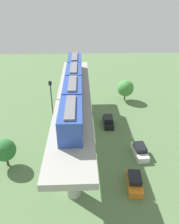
# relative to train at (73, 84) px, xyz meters

# --- Properties ---
(ground_plane) EXTENTS (120.00, 120.00, 0.00)m
(ground_plane) POSITION_rel_train_xyz_m (0.00, -0.55, -10.17)
(ground_plane) COLOR #5B7A4C
(viaduct) EXTENTS (5.20, 35.80, 8.64)m
(viaduct) POSITION_rel_train_xyz_m (0.00, -0.55, -3.50)
(viaduct) COLOR #A8A59E
(viaduct) RESTS_ON ground
(train) EXTENTS (2.64, 27.45, 3.24)m
(train) POSITION_rel_train_xyz_m (0.00, 0.00, 0.00)
(train) COLOR #2D4CA5
(train) RESTS_ON viaduct
(parked_car_white) EXTENTS (2.10, 4.32, 1.76)m
(parked_car_white) POSITION_rel_train_xyz_m (10.29, -4.98, -9.43)
(parked_car_white) COLOR white
(parked_car_white) RESTS_ON ground
(parked_car_black) EXTENTS (1.87, 4.23, 1.76)m
(parked_car_black) POSITION_rel_train_xyz_m (6.30, 3.97, -9.43)
(parked_car_black) COLOR black
(parked_car_black) RESTS_ON ground
(parked_car_orange) EXTENTS (2.15, 4.34, 1.76)m
(parked_car_orange) POSITION_rel_train_xyz_m (8.05, -11.22, -9.43)
(parked_car_orange) COLOR orange
(parked_car_orange) RESTS_ON ground
(tree_near_viaduct) EXTENTS (3.24, 3.24, 4.51)m
(tree_near_viaduct) POSITION_rel_train_xyz_m (-9.98, -6.62, -7.29)
(tree_near_viaduct) COLOR brown
(tree_near_viaduct) RESTS_ON ground
(tree_mid_lot) EXTENTS (3.82, 3.82, 5.05)m
(tree_mid_lot) POSITION_rel_train_xyz_m (11.46, 14.61, -7.04)
(tree_mid_lot) COLOR brown
(tree_mid_lot) RESTS_ON ground
(signal_post) EXTENTS (0.44, 0.28, 11.24)m
(signal_post) POSITION_rel_train_xyz_m (-3.40, -1.28, -4.02)
(signal_post) COLOR #4C4C51
(signal_post) RESTS_ON ground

